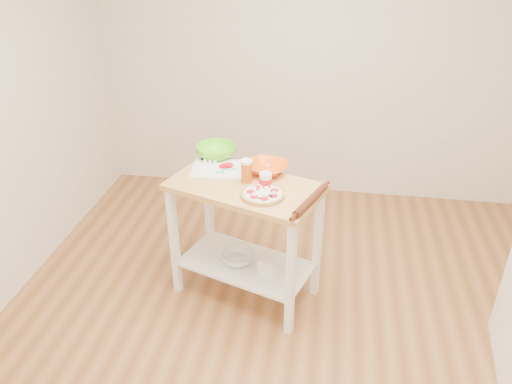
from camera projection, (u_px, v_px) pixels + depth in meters
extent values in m
cube|color=#986238|center=(281.00, 355.00, 3.19)|extent=(4.00, 4.50, 0.02)
cube|color=beige|center=(314.00, 56.00, 4.49)|extent=(4.00, 0.02, 2.70)
cube|color=tan|center=(245.00, 187.00, 3.29)|extent=(1.12, 0.84, 0.04)
cube|color=white|center=(246.00, 264.00, 3.60)|extent=(1.02, 0.75, 0.02)
cube|color=white|center=(174.00, 242.00, 3.52)|extent=(0.06, 0.06, 0.86)
cube|color=white|center=(209.00, 213.00, 3.87)|extent=(0.06, 0.06, 0.86)
cube|color=white|center=(290.00, 281.00, 3.15)|extent=(0.06, 0.06, 0.86)
cube|color=white|center=(317.00, 245.00, 3.50)|extent=(0.06, 0.06, 0.86)
cylinder|color=tan|center=(263.00, 195.00, 3.14)|extent=(0.28, 0.28, 0.02)
cylinder|color=tan|center=(263.00, 194.00, 3.14)|extent=(0.28, 0.28, 0.01)
cylinder|color=white|center=(263.00, 194.00, 3.13)|extent=(0.24, 0.24, 0.01)
cylinder|color=red|center=(274.00, 196.00, 3.09)|extent=(0.05, 0.05, 0.01)
cylinder|color=red|center=(274.00, 191.00, 3.15)|extent=(0.05, 0.05, 0.01)
cylinder|color=red|center=(267.00, 187.00, 3.20)|extent=(0.05, 0.05, 0.01)
cylinder|color=red|center=(256.00, 188.00, 3.19)|extent=(0.05, 0.05, 0.01)
cylinder|color=red|center=(250.00, 192.00, 3.14)|extent=(0.05, 0.05, 0.01)
cylinder|color=red|center=(254.00, 197.00, 3.08)|extent=(0.05, 0.05, 0.01)
cylinder|color=red|center=(264.00, 199.00, 3.06)|extent=(0.05, 0.05, 0.01)
sphere|color=white|center=(274.00, 193.00, 3.12)|extent=(0.03, 0.03, 0.03)
sphere|color=white|center=(267.00, 188.00, 3.18)|extent=(0.03, 0.03, 0.03)
sphere|color=white|center=(254.00, 189.00, 3.17)|extent=(0.03, 0.03, 0.03)
sphere|color=white|center=(254.00, 195.00, 3.10)|extent=(0.03, 0.03, 0.03)
sphere|color=white|center=(264.00, 196.00, 3.09)|extent=(0.03, 0.03, 0.03)
plane|color=#0F4F0C|center=(269.00, 195.00, 3.09)|extent=(0.03, 0.03, 0.00)
plane|color=#0F4F0C|center=(272.00, 191.00, 3.14)|extent=(0.03, 0.03, 0.00)
plane|color=#0F4F0C|center=(266.00, 187.00, 3.19)|extent=(0.03, 0.03, 0.00)
plane|color=#0F4F0C|center=(257.00, 189.00, 3.16)|extent=(0.03, 0.03, 0.00)
plane|color=#0F4F0C|center=(253.00, 193.00, 3.12)|extent=(0.03, 0.03, 0.00)
plane|color=#0F4F0C|center=(259.00, 198.00, 3.07)|extent=(0.03, 0.03, 0.00)
plane|color=#0F4F0C|center=(271.00, 196.00, 3.08)|extent=(0.03, 0.03, 0.00)
cube|color=white|center=(221.00, 169.00, 3.48)|extent=(0.42, 0.33, 0.01)
cube|color=#F4EACC|center=(205.00, 162.00, 3.54)|extent=(0.03, 0.03, 0.02)
cube|color=#F4EACC|center=(210.00, 162.00, 3.54)|extent=(0.03, 0.03, 0.02)
cube|color=#F4EACC|center=(215.00, 162.00, 3.53)|extent=(0.03, 0.03, 0.02)
cube|color=#F4EACC|center=(206.00, 159.00, 3.57)|extent=(0.03, 0.03, 0.02)
cube|color=#F4EACC|center=(211.00, 160.00, 3.57)|extent=(0.03, 0.03, 0.02)
cube|color=#F4EACC|center=(216.00, 160.00, 3.57)|extent=(0.03, 0.03, 0.02)
cylinder|color=red|center=(224.00, 166.00, 3.49)|extent=(0.07, 0.07, 0.01)
cylinder|color=red|center=(226.00, 166.00, 3.49)|extent=(0.07, 0.07, 0.01)
cylinder|color=red|center=(228.00, 165.00, 3.48)|extent=(0.07, 0.07, 0.01)
cube|color=#54CFD1|center=(220.00, 172.00, 3.41)|extent=(0.07, 0.05, 0.01)
cylinder|color=#54CFD1|center=(229.00, 169.00, 3.45)|extent=(0.10, 0.05, 0.01)
cube|color=silver|center=(226.00, 159.00, 3.60)|extent=(0.18, 0.05, 0.00)
cube|color=black|center=(208.00, 159.00, 3.59)|extent=(0.10, 0.03, 0.01)
imported|color=#F55B0E|center=(266.00, 168.00, 3.43)|extent=(0.34, 0.34, 0.07)
imported|color=#5FDF1C|center=(216.00, 151.00, 3.64)|extent=(0.32, 0.32, 0.09)
cylinder|color=#B75113|center=(247.00, 172.00, 3.29)|extent=(0.08, 0.08, 0.14)
cylinder|color=white|center=(247.00, 162.00, 3.25)|extent=(0.08, 0.08, 0.02)
cylinder|color=white|center=(266.00, 180.00, 3.23)|extent=(0.08, 0.08, 0.10)
cylinder|color=red|center=(266.00, 180.00, 3.23)|extent=(0.08, 0.08, 0.04)
cylinder|color=silver|center=(269.00, 170.00, 3.19)|extent=(0.01, 0.05, 0.10)
cylinder|color=#502212|center=(311.00, 200.00, 3.06)|extent=(0.19, 0.40, 0.05)
imported|color=silver|center=(238.00, 258.00, 3.59)|extent=(0.26, 0.26, 0.07)
cube|color=white|center=(269.00, 265.00, 3.47)|extent=(0.15, 0.15, 0.12)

